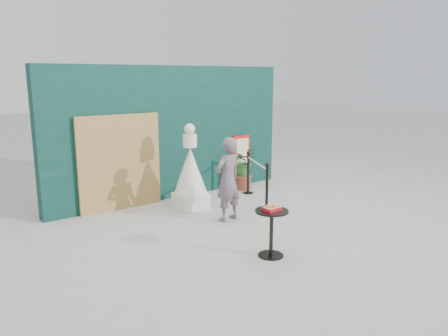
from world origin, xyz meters
The scene contains 10 objects.
ground centered at (0.00, 0.00, 0.00)m, with size 60.00×60.00×0.00m, color #ADAAA5.
back_wall centered at (0.00, 3.15, 1.50)m, with size 6.00×0.30×3.00m, color #0A3029.
bamboo_fence centered at (-1.40, 2.94, 1.00)m, with size 1.80×0.08×2.00m, color tan.
woman centered at (-0.07, 0.99, 0.82)m, with size 0.60×0.39×1.64m, color #665860.
menu_board centered at (1.90, 2.95, 0.65)m, with size 0.50×0.07×1.30m.
statue centered at (-0.22, 2.09, 0.74)m, with size 0.71×0.71×1.81m.
cafe_table centered at (-0.60, -0.80, 0.50)m, with size 0.52×0.52×0.75m.
food_basket centered at (-0.60, -0.80, 0.79)m, with size 0.26×0.19×0.11m.
planter centered at (1.69, 2.62, 0.61)m, with size 0.62×0.53×1.05m.
stanchion_barrier centered at (1.24, 1.61, 0.49)m, with size 0.84×1.54×1.03m.
Camera 1 is at (-5.08, -5.46, 2.78)m, focal length 35.00 mm.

